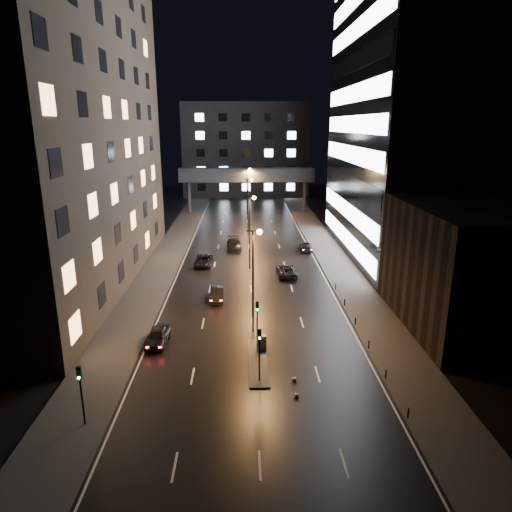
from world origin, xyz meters
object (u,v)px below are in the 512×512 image
object	(u,v)px
car_away_a	(158,336)
car_toward_b	(306,247)
utility_cabinet	(262,342)
car_away_d	(234,244)
car_away_b	(217,294)
car_toward_a	(287,270)
car_away_c	(203,261)

from	to	relation	value
car_away_a	car_toward_b	size ratio (longest dim) A/B	0.95
car_toward_b	car_away_a	bearing A→B (deg)	64.98
car_toward_b	utility_cabinet	xyz separation A→B (m)	(-8.30, -33.11, 0.16)
car_away_d	utility_cabinet	xyz separation A→B (m)	(3.08, -34.41, 0.03)
car_away_b	utility_cabinet	world-z (taller)	utility_cabinet
car_away_b	car_toward_a	world-z (taller)	car_toward_a
car_away_d	car_away_a	bearing A→B (deg)	-104.28
car_away_b	car_away_a	bearing A→B (deg)	-116.51
car_toward_a	car_away_d	bearing A→B (deg)	-63.91
car_away_b	car_toward_b	distance (m)	24.45
car_away_c	car_toward_a	distance (m)	12.40
car_away_b	car_toward_a	size ratio (longest dim) A/B	0.82
car_away_b	car_away_c	xyz separation A→B (m)	(-2.64, 13.30, 0.02)
car_away_a	car_away_b	xyz separation A→B (m)	(4.80, 10.72, -0.04)
car_toward_a	car_away_a	bearing A→B (deg)	53.00
car_away_a	car_away_d	xyz separation A→B (m)	(6.34, 32.77, 0.06)
car_away_c	car_toward_b	bearing A→B (deg)	26.19
car_away_c	car_toward_a	size ratio (longest dim) A/B	1.00
car_away_a	car_toward_a	xyz separation A→B (m)	(13.54, 19.11, -0.02)
car_away_b	car_away_d	world-z (taller)	car_away_d
car_away_b	car_toward_b	world-z (taller)	car_away_b
car_away_c	car_toward_a	xyz separation A→B (m)	(11.38, -4.91, 0.00)
car_away_b	car_toward_a	xyz separation A→B (m)	(8.74, 8.39, 0.02)
car_away_d	car_toward_a	size ratio (longest dim) A/B	1.06
car_away_a	utility_cabinet	distance (m)	9.57
car_toward_a	car_away_b	bearing A→B (deg)	42.14
car_away_b	car_away_d	bearing A→B (deg)	83.58
car_away_d	car_toward_b	world-z (taller)	car_away_d
car_away_a	utility_cabinet	bearing A→B (deg)	-6.64
car_toward_b	car_away_d	bearing A→B (deg)	-2.13
car_toward_a	car_toward_b	size ratio (longest dim) A/B	1.13
utility_cabinet	car_away_b	bearing A→B (deg)	107.70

